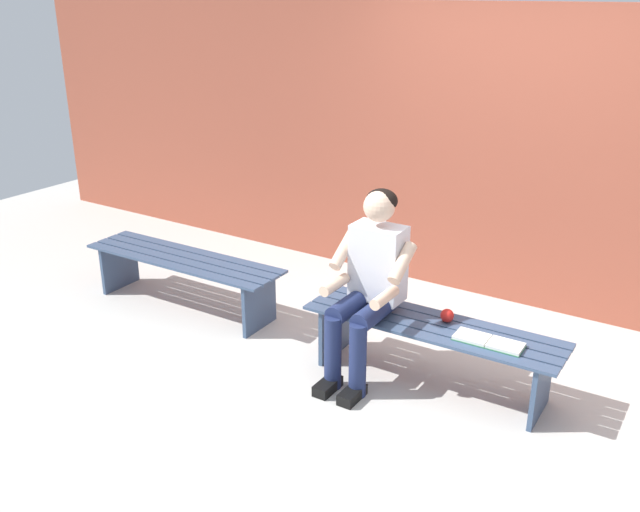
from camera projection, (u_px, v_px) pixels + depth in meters
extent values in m
cube|color=beige|center=(202.00, 408.00, 4.24)|extent=(10.00, 7.00, 0.04)
cube|color=#9E4C38|center=(464.00, 152.00, 5.59)|extent=(9.50, 0.24, 2.30)
cube|color=#384C6B|center=(442.00, 315.00, 4.46)|extent=(1.65, 0.13, 0.02)
cube|color=#384C6B|center=(435.00, 322.00, 4.37)|extent=(1.65, 0.13, 0.02)
cube|color=#384C6B|center=(428.00, 329.00, 4.29)|extent=(1.65, 0.13, 0.02)
cube|color=#384C6B|center=(421.00, 336.00, 4.20)|extent=(1.65, 0.13, 0.02)
cube|color=#384C6B|center=(541.00, 386.00, 4.06)|extent=(0.04, 0.39, 0.40)
cube|color=#384C6B|center=(335.00, 328.00, 4.75)|extent=(0.04, 0.39, 0.40)
cube|color=#384C6B|center=(197.00, 252.00, 5.53)|extent=(1.71, 0.13, 0.02)
cube|color=#384C6B|center=(188.00, 256.00, 5.44)|extent=(1.71, 0.13, 0.02)
cube|color=#384C6B|center=(178.00, 260.00, 5.36)|extent=(1.71, 0.13, 0.02)
cube|color=#384C6B|center=(168.00, 265.00, 5.27)|extent=(1.71, 0.13, 0.02)
cube|color=#384C6B|center=(259.00, 304.00, 5.12)|extent=(0.04, 0.39, 0.40)
cube|color=#384C6B|center=(120.00, 265.00, 5.84)|extent=(0.04, 0.39, 0.40)
cube|color=silver|center=(378.00, 263.00, 4.43)|extent=(0.34, 0.20, 0.50)
sphere|color=beige|center=(379.00, 206.00, 4.28)|extent=(0.20, 0.20, 0.20)
ellipsoid|color=black|center=(382.00, 201.00, 4.30)|extent=(0.20, 0.19, 0.15)
cylinder|color=navy|center=(374.00, 312.00, 4.32)|extent=(0.13, 0.40, 0.13)
cylinder|color=navy|center=(350.00, 306.00, 4.41)|extent=(0.13, 0.40, 0.13)
cylinder|color=navy|center=(358.00, 361.00, 4.25)|extent=(0.11, 0.11, 0.49)
cube|color=black|center=(352.00, 395.00, 4.28)|extent=(0.10, 0.22, 0.07)
cylinder|color=navy|center=(333.00, 353.00, 4.34)|extent=(0.11, 0.11, 0.49)
cube|color=black|center=(328.00, 386.00, 4.38)|extent=(0.10, 0.22, 0.07)
cylinder|color=beige|center=(402.00, 263.00, 4.24)|extent=(0.08, 0.28, 0.23)
cylinder|color=beige|center=(385.00, 298.00, 4.19)|extent=(0.07, 0.26, 0.07)
cylinder|color=beige|center=(344.00, 250.00, 4.45)|extent=(0.08, 0.28, 0.23)
cylinder|color=beige|center=(335.00, 285.00, 4.37)|extent=(0.07, 0.26, 0.07)
sphere|color=red|center=(447.00, 316.00, 4.34)|extent=(0.09, 0.09, 0.09)
cube|color=white|center=(506.00, 346.00, 4.04)|extent=(0.20, 0.15, 0.02)
cube|color=white|center=(472.00, 337.00, 4.14)|extent=(0.20, 0.15, 0.02)
cube|color=#33724C|center=(488.00, 343.00, 4.09)|extent=(0.42, 0.17, 0.01)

